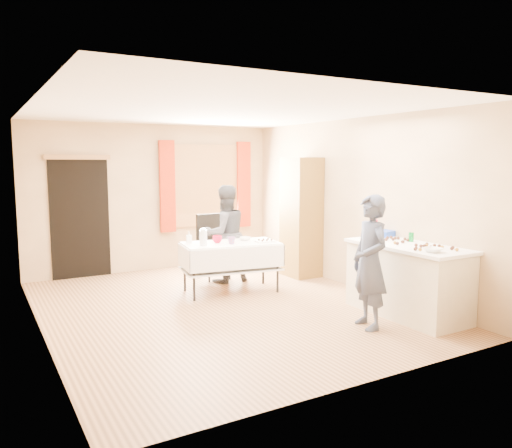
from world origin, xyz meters
TOP-DOWN VIEW (x-y plane):
  - floor at (0.00, 0.00)m, footprint 4.50×5.50m
  - ceiling at (0.00, 0.00)m, footprint 4.50×5.50m
  - wall_back at (0.00, 2.76)m, footprint 4.50×0.02m
  - wall_front at (0.00, -2.76)m, footprint 4.50×0.02m
  - wall_left at (-2.26, 0.00)m, footprint 0.02×5.50m
  - wall_right at (2.26, 0.00)m, footprint 0.02×5.50m
  - window_frame at (1.00, 2.72)m, footprint 1.32×0.06m
  - window_pane at (1.00, 2.71)m, footprint 1.20×0.02m
  - curtain_left at (0.22, 2.67)m, footprint 0.28×0.06m
  - curtain_right at (1.78, 2.67)m, footprint 0.28×0.06m
  - doorway at (-1.30, 2.73)m, footprint 0.95×0.04m
  - door_lintel at (-1.30, 2.70)m, footprint 1.05×0.06m
  - cabinet at (1.99, 1.00)m, footprint 0.50×0.60m
  - counter at (1.89, -1.50)m, footprint 0.76×1.60m
  - party_table at (0.46, 0.63)m, footprint 1.53×0.95m
  - chair at (0.60, 1.55)m, footprint 0.46×0.46m
  - girl at (1.13, -1.62)m, footprint 0.72×0.60m
  - woman at (0.66, 1.24)m, footprint 0.77×0.61m
  - soda_can at (2.09, -1.35)m, footprint 0.07×0.07m
  - mixing_bowl at (1.72, -2.02)m, footprint 0.25×0.25m
  - foam_block at (1.82, -0.93)m, footprint 0.15×0.10m
  - blue_basket at (2.14, -0.84)m, footprint 0.34×0.27m
  - pitcher at (0.00, 0.60)m, footprint 0.14×0.14m
  - cup_red at (0.27, 0.70)m, footprint 0.23×0.23m
  - cup_rainbow at (0.40, 0.50)m, footprint 0.20×0.20m
  - small_bowl at (0.74, 0.70)m, footprint 0.23×0.23m
  - pastry_tray at (0.93, 0.41)m, footprint 0.30×0.22m
  - bottle at (-0.09, 0.92)m, footprint 0.11×0.11m
  - cake_balls at (1.91, -1.58)m, footprint 0.51×1.11m

SIDE VIEW (x-z plane):
  - floor at x=0.00m, z-range -0.02..0.00m
  - chair at x=0.60m, z-range -0.22..0.86m
  - party_table at x=0.46m, z-range 0.07..0.82m
  - counter at x=1.89m, z-range 0.00..0.91m
  - pastry_tray at x=0.93m, z-range 0.75..0.77m
  - small_bowl at x=0.74m, z-range 0.75..0.80m
  - girl at x=1.13m, z-range 0.00..1.57m
  - woman at x=0.66m, z-range 0.00..1.57m
  - cup_rainbow at x=0.40m, z-range 0.75..0.86m
  - cup_red at x=0.27m, z-range 0.75..0.86m
  - bottle at x=-0.09m, z-range 0.75..0.92m
  - pitcher at x=0.00m, z-range 0.75..0.97m
  - cake_balls at x=1.91m, z-range 0.91..0.95m
  - mixing_bowl at x=1.72m, z-range 0.91..0.96m
  - foam_block at x=1.82m, z-range 0.91..0.99m
  - blue_basket at x=2.14m, z-range 0.91..0.99m
  - soda_can at x=2.09m, z-range 0.91..1.03m
  - doorway at x=-1.30m, z-range 0.00..2.00m
  - cabinet at x=1.99m, z-range 0.00..2.01m
  - wall_back at x=0.00m, z-range 0.00..2.60m
  - wall_front at x=0.00m, z-range 0.00..2.60m
  - wall_left at x=-2.26m, z-range 0.00..2.60m
  - wall_right at x=2.26m, z-range 0.00..2.60m
  - window_frame at x=1.00m, z-range 0.74..2.26m
  - window_pane at x=1.00m, z-range 0.80..2.20m
  - curtain_left at x=0.22m, z-range 0.67..2.33m
  - curtain_right at x=1.78m, z-range 0.67..2.33m
  - door_lintel at x=-1.30m, z-range 1.98..2.06m
  - ceiling at x=0.00m, z-range 2.60..2.62m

